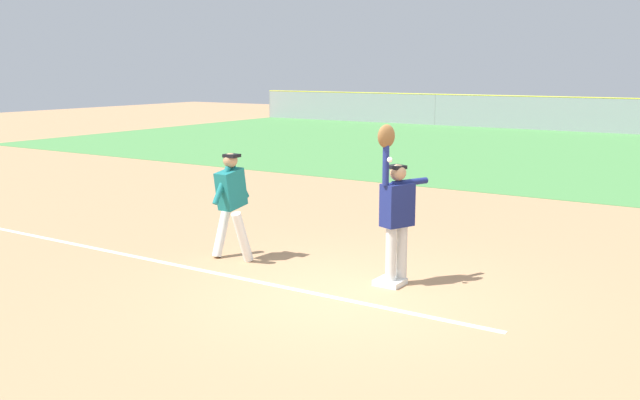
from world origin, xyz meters
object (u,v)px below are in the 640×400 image
object	(u,v)px
parked_car_white	(452,110)
parked_car_blue	(538,112)
first_base	(390,282)
runner	(231,199)
baseball	(390,160)
fielder	(396,207)

from	to	relation	value
parked_car_white	parked_car_blue	size ratio (longest dim) A/B	1.00
first_base	parked_car_white	xyz separation A→B (m)	(-11.55, 29.91, 0.63)
runner	parked_car_blue	distance (m)	30.28
first_base	parked_car_white	size ratio (longest dim) A/B	0.09
parked_car_blue	baseball	bearing A→B (deg)	-76.63
runner	baseball	xyz separation A→B (m)	(2.82, -0.06, 0.82)
runner	baseball	distance (m)	2.94
first_base	parked_car_blue	world-z (taller)	parked_car_blue
fielder	runner	size ratio (longest dim) A/B	1.33
first_base	fielder	xyz separation A→B (m)	(0.06, 0.04, 1.08)
runner	baseball	bearing A→B (deg)	-0.66
fielder	runner	xyz separation A→B (m)	(-2.80, -0.21, -0.12)
runner	parked_car_white	size ratio (longest dim) A/B	0.39
first_base	baseball	world-z (taller)	baseball
fielder	parked_car_white	bearing A→B (deg)	-46.29
runner	fielder	bearing A→B (deg)	4.80
runner	parked_car_white	distance (m)	31.35
parked_car_blue	first_base	bearing A→B (deg)	-76.69
parked_car_white	parked_car_blue	world-z (taller)	same
first_base	fielder	bearing A→B (deg)	34.10
fielder	runner	distance (m)	2.81
baseball	parked_car_blue	distance (m)	30.85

